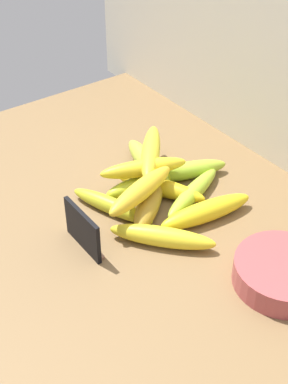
{
  "coord_description": "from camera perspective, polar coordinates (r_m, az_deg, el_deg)",
  "views": [
    {
      "loc": [
        67.46,
        -44.84,
        71.98
      ],
      "look_at": [
        0.15,
        4.36,
        8.0
      ],
      "focal_mm": 50.56,
      "sensor_mm": 36.0,
      "label": 1
    }
  ],
  "objects": [
    {
      "name": "banana_2",
      "position": [
        1.12,
        1.74,
        0.52
      ],
      "size": [
        18.96,
        12.76,
        3.77
      ],
      "primitive_type": "ellipsoid",
      "rotation": [
        0.0,
        0.0,
        0.5
      ],
      "color": "gold",
      "rests_on": "counter_top"
    },
    {
      "name": "banana_9",
      "position": [
        1.14,
        0.72,
        4.25
      ],
      "size": [
        17.89,
        16.19,
        3.87
      ],
      "primitive_type": "ellipsoid",
      "rotation": [
        0.0,
        0.0,
        5.57
      ],
      "color": "gold",
      "rests_on": "banana_1"
    },
    {
      "name": "counter_top",
      "position": [
        1.07,
        -1.93,
        -3.55
      ],
      "size": [
        110.0,
        76.0,
        3.0
      ],
      "primitive_type": "cube",
      "color": "brown",
      "rests_on": "ground"
    },
    {
      "name": "banana_0",
      "position": [
        1.06,
        6.58,
        -2.04
      ],
      "size": [
        7.17,
        20.52,
        4.19
      ],
      "primitive_type": "ellipsoid",
      "rotation": [
        0.0,
        0.0,
        4.56
      ],
      "color": "yellow",
      "rests_on": "counter_top"
    },
    {
      "name": "banana_5",
      "position": [
        1.12,
        -0.25,
        0.83
      ],
      "size": [
        5.89,
        16.7,
        3.92
      ],
      "primitive_type": "ellipsoid",
      "rotation": [
        0.0,
        0.0,
        1.45
      ],
      "color": "#ADBC23",
      "rests_on": "counter_top"
    },
    {
      "name": "banana_10",
      "position": [
        1.03,
        -0.33,
        0.19
      ],
      "size": [
        9.14,
        19.0,
        3.85
      ],
      "primitive_type": "ellipsoid",
      "rotation": [
        0.0,
        0.0,
        1.87
      ],
      "color": "yellow",
      "rests_on": "banana_6"
    },
    {
      "name": "banana_4",
      "position": [
        1.16,
        4.31,
        2.23
      ],
      "size": [
        9.91,
        19.22,
        3.88
      ],
      "primitive_type": "ellipsoid",
      "rotation": [
        0.0,
        0.0,
        4.38
      ],
      "color": "#A2C333",
      "rests_on": "counter_top"
    },
    {
      "name": "fruit_bowl",
      "position": [
        0.96,
        14.41,
        -8.25
      ],
      "size": [
        16.88,
        16.88,
        4.4
      ],
      "primitive_type": "cylinder",
      "color": "#A54546",
      "rests_on": "counter_top"
    },
    {
      "name": "banana_7",
      "position": [
        1.0,
        1.94,
        -4.74
      ],
      "size": [
        17.57,
        16.04,
        3.88
      ],
      "primitive_type": "ellipsoid",
      "rotation": [
        0.0,
        0.0,
        3.86
      ],
      "color": "yellow",
      "rests_on": "counter_top"
    },
    {
      "name": "banana_6",
      "position": [
        1.06,
        0.48,
        -1.43
      ],
      "size": [
        12.84,
        14.52,
        4.34
      ],
      "primitive_type": "ellipsoid",
      "rotation": [
        0.0,
        0.0,
        2.25
      ],
      "color": "#A47E24",
      "rests_on": "counter_top"
    },
    {
      "name": "back_wall",
      "position": [
        1.14,
        14.87,
        17.35
      ],
      "size": [
        130.0,
        2.0,
        70.0
      ],
      "primitive_type": "cube",
      "color": "beige",
      "rests_on": "ground"
    },
    {
      "name": "banana_3",
      "position": [
        1.11,
        5.2,
        -0.05
      ],
      "size": [
        9.82,
        19.05,
        3.41
      ],
      "primitive_type": "ellipsoid",
      "rotation": [
        0.0,
        0.0,
        1.93
      ],
      "color": "#9BBE31",
      "rests_on": "counter_top"
    },
    {
      "name": "chalkboard_sign",
      "position": [
        0.99,
        -6.45,
        -4.11
      ],
      "size": [
        11.0,
        1.8,
        8.4
      ],
      "color": "black",
      "rests_on": "counter_top"
    },
    {
      "name": "banana_1",
      "position": [
        1.18,
        0.47,
        2.96
      ],
      "size": [
        20.51,
        8.53,
        4.33
      ],
      "primitive_type": "ellipsoid",
      "rotation": [
        0.0,
        0.0,
        6.07
      ],
      "color": "#A9BB39",
      "rests_on": "counter_top"
    },
    {
      "name": "banana_11",
      "position": [
        1.1,
        -0.05,
        2.55
      ],
      "size": [
        9.87,
        18.27,
        3.6
      ],
      "primitive_type": "ellipsoid",
      "rotation": [
        0.0,
        0.0,
        1.21
      ],
      "color": "yellow",
      "rests_on": "banana_5"
    },
    {
      "name": "banana_8",
      "position": [
        1.07,
        -3.38,
        -1.47
      ],
      "size": [
        18.8,
        10.04,
        3.37
      ],
      "primitive_type": "ellipsoid",
      "rotation": [
        0.0,
        0.0,
        0.37
      ],
      "color": "gold",
      "rests_on": "counter_top"
    }
  ]
}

